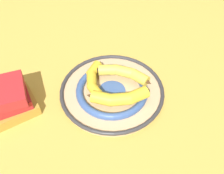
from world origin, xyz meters
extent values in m
plane|color=gold|center=(0.00, 0.00, 0.00)|extent=(2.80, 2.80, 0.00)
cylinder|color=tan|center=(0.01, -0.01, 0.01)|extent=(0.33, 0.33, 0.02)
torus|color=#385699|center=(0.01, -0.01, 0.02)|extent=(0.24, 0.24, 0.02)
cylinder|color=#385699|center=(0.01, -0.01, 0.02)|extent=(0.09, 0.09, 0.00)
torus|color=#333338|center=(0.01, -0.01, 0.02)|extent=(0.35, 0.35, 0.01)
cylinder|color=gold|center=(0.00, 0.08, 0.05)|extent=(0.06, 0.06, 0.03)
cylinder|color=gold|center=(-0.03, 0.04, 0.05)|extent=(0.06, 0.06, 0.03)
cylinder|color=gold|center=(-0.05, -0.01, 0.05)|extent=(0.04, 0.06, 0.03)
sphere|color=gold|center=(-0.02, 0.07, 0.05)|extent=(0.03, 0.03, 0.03)
sphere|color=gold|center=(-0.05, 0.02, 0.05)|extent=(0.03, 0.03, 0.03)
cone|color=#472D19|center=(0.03, 0.09, 0.05)|extent=(0.04, 0.04, 0.02)
sphere|color=black|center=(-0.05, -0.04, 0.05)|extent=(0.02, 0.02, 0.02)
cylinder|color=yellow|center=(-0.05, -0.04, 0.05)|extent=(0.07, 0.07, 0.04)
cylinder|color=yellow|center=(-0.01, -0.08, 0.05)|extent=(0.07, 0.06, 0.04)
cylinder|color=yellow|center=(0.05, -0.10, 0.05)|extent=(0.06, 0.05, 0.04)
sphere|color=yellow|center=(-0.03, -0.07, 0.05)|extent=(0.04, 0.04, 0.04)
sphere|color=yellow|center=(0.02, -0.10, 0.05)|extent=(0.04, 0.04, 0.04)
cone|color=#472D19|center=(-0.07, -0.02, 0.05)|extent=(0.05, 0.05, 0.03)
sphere|color=black|center=(0.08, -0.10, 0.05)|extent=(0.02, 0.02, 0.02)
cylinder|color=yellow|center=(0.10, -0.04, 0.05)|extent=(0.05, 0.07, 0.04)
cylinder|color=yellow|center=(0.08, 0.01, 0.05)|extent=(0.06, 0.07, 0.04)
cylinder|color=yellow|center=(0.03, 0.05, 0.05)|extent=(0.07, 0.06, 0.04)
sphere|color=yellow|center=(0.09, -0.01, 0.05)|extent=(0.04, 0.04, 0.04)
sphere|color=yellow|center=(0.06, 0.03, 0.05)|extent=(0.04, 0.04, 0.04)
cone|color=#472D19|center=(0.11, -0.07, 0.05)|extent=(0.04, 0.04, 0.03)
sphere|color=black|center=(0.01, 0.07, 0.05)|extent=(0.02, 0.02, 0.02)
cube|color=#B28933|center=(-0.32, 0.12, 0.02)|extent=(0.22, 0.14, 0.04)
cube|color=white|center=(-0.32, 0.12, 0.02)|extent=(0.21, 0.13, 0.03)
camera|label=1|loc=(-0.32, -0.48, 0.68)|focal=42.00mm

